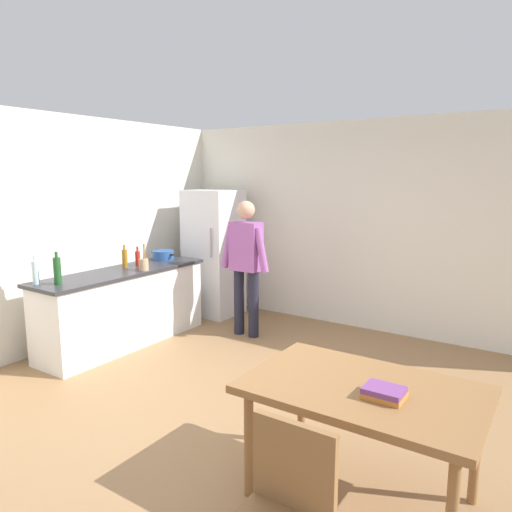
% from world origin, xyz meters
% --- Properties ---
extents(ground_plane, '(14.00, 14.00, 0.00)m').
position_xyz_m(ground_plane, '(0.00, 0.00, 0.00)').
color(ground_plane, '#936D47').
extents(wall_back, '(6.40, 0.12, 2.70)m').
position_xyz_m(wall_back, '(0.00, 3.00, 1.35)').
color(wall_back, silver).
rests_on(wall_back, ground_plane).
extents(wall_left, '(0.12, 5.60, 2.70)m').
position_xyz_m(wall_left, '(-2.60, 0.20, 1.35)').
color(wall_left, silver).
rests_on(wall_left, ground_plane).
extents(kitchen_counter, '(0.64, 2.20, 0.90)m').
position_xyz_m(kitchen_counter, '(-2.00, 0.80, 0.45)').
color(kitchen_counter, white).
rests_on(kitchen_counter, ground_plane).
extents(refrigerator, '(0.70, 0.67, 1.80)m').
position_xyz_m(refrigerator, '(-1.90, 2.40, 0.90)').
color(refrigerator, white).
rests_on(refrigerator, ground_plane).
extents(person, '(0.70, 0.22, 1.70)m').
position_xyz_m(person, '(-0.95, 1.85, 0.98)').
color(person, '#1E1E2D').
rests_on(person, ground_plane).
extents(dining_table, '(1.40, 0.90, 0.75)m').
position_xyz_m(dining_table, '(1.40, -0.30, 0.67)').
color(dining_table, olive).
rests_on(dining_table, ground_plane).
extents(chair, '(0.42, 0.42, 0.91)m').
position_xyz_m(chair, '(1.40, -1.27, 0.53)').
color(chair, olive).
rests_on(chair, ground_plane).
extents(cooking_pot, '(0.40, 0.28, 0.12)m').
position_xyz_m(cooking_pot, '(-2.11, 1.59, 0.96)').
color(cooking_pot, '#285193').
rests_on(cooking_pot, kitchen_counter).
extents(utensil_jar, '(0.11, 0.11, 0.32)m').
position_xyz_m(utensil_jar, '(-1.77, 0.93, 0.98)').
color(utensil_jar, tan).
rests_on(utensil_jar, kitchen_counter).
extents(bottle_water_clear, '(0.07, 0.07, 0.30)m').
position_xyz_m(bottle_water_clear, '(-2.16, -0.19, 1.03)').
color(bottle_water_clear, silver).
rests_on(bottle_water_clear, kitchen_counter).
extents(bottle_oil_amber, '(0.06, 0.06, 0.28)m').
position_xyz_m(bottle_oil_amber, '(-2.10, 0.93, 1.02)').
color(bottle_oil_amber, '#996619').
rests_on(bottle_oil_amber, kitchen_counter).
extents(bottle_wine_green, '(0.08, 0.08, 0.34)m').
position_xyz_m(bottle_wine_green, '(-1.97, -0.07, 1.05)').
color(bottle_wine_green, '#1E5123').
rests_on(bottle_wine_green, kitchen_counter).
extents(bottle_sauce_red, '(0.06, 0.06, 0.24)m').
position_xyz_m(bottle_sauce_red, '(-2.06, 1.10, 1.00)').
color(bottle_sauce_red, '#B22319').
rests_on(bottle_sauce_red, kitchen_counter).
extents(book_stack, '(0.23, 0.19, 0.06)m').
position_xyz_m(book_stack, '(1.55, -0.38, 0.78)').
color(book_stack, orange).
rests_on(book_stack, dining_table).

